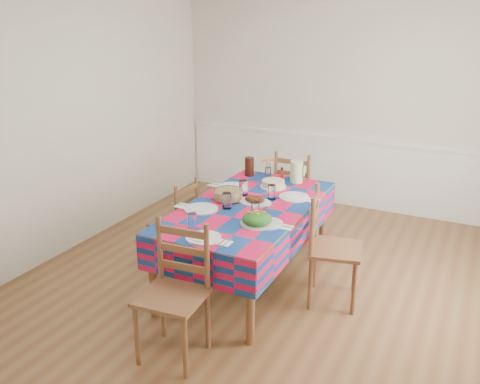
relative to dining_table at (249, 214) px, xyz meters
name	(u,v)px	position (x,y,z in m)	size (l,w,h in m)	color
room	(267,148)	(0.20, -0.06, 0.66)	(4.58, 5.08, 2.78)	brown
wainscot	(341,169)	(0.20, 2.42, -0.20)	(4.41, 0.06, 0.92)	white
dining_table	(249,214)	(0.00, 0.00, 0.00)	(1.07, 1.98, 0.77)	brown
setting_near_head	(200,232)	(-0.06, -0.78, 0.12)	(0.45, 0.30, 0.13)	silver
setting_left_near	(210,206)	(-0.27, -0.25, 0.12)	(0.55, 0.33, 0.15)	silver
setting_left_far	(235,187)	(-0.30, 0.31, 0.12)	(0.56, 0.33, 0.15)	silver
setting_right_near	(264,218)	(0.28, -0.29, 0.11)	(0.50, 0.29, 0.13)	silver
setting_right_far	(287,195)	(0.25, 0.32, 0.12)	(0.54, 0.31, 0.14)	silver
meat_platter	(255,200)	(0.03, 0.08, 0.11)	(0.32, 0.23, 0.06)	silver
salad_platter	(257,219)	(0.26, -0.38, 0.13)	(0.28, 0.28, 0.12)	silver
pasta_bowl	(228,195)	(-0.24, 0.04, 0.13)	(0.27, 0.27, 0.10)	white
cake	(273,184)	(0.01, 0.57, 0.12)	(0.27, 0.27, 0.07)	silver
serving_utensils	(261,210)	(0.15, -0.07, 0.09)	(0.15, 0.33, 0.01)	black
flower_vase	(268,169)	(-0.17, 0.84, 0.18)	(0.14, 0.11, 0.22)	white
hot_sauce	(282,174)	(0.00, 0.82, 0.16)	(0.03, 0.03, 0.14)	#B0260E
green_pitcher	(296,172)	(0.16, 0.83, 0.20)	(0.13, 0.13, 0.23)	#AFCF92
tea_pitcher	(249,167)	(-0.38, 0.82, 0.19)	(0.10, 0.10, 0.20)	black
name_card	(196,244)	(0.00, -0.95, 0.10)	(0.09, 0.03, 0.02)	silver
chair_near	(175,293)	(0.00, -1.24, -0.18)	(0.49, 0.47, 1.03)	brown
chair_far	(295,193)	(0.00, 1.25, -0.20)	(0.45, 0.43, 1.00)	brown
chair_left	(177,223)	(-0.79, 0.00, -0.24)	(0.40, 0.42, 0.90)	brown
chair_right	(330,248)	(0.79, -0.01, -0.18)	(0.52, 0.54, 1.03)	brown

